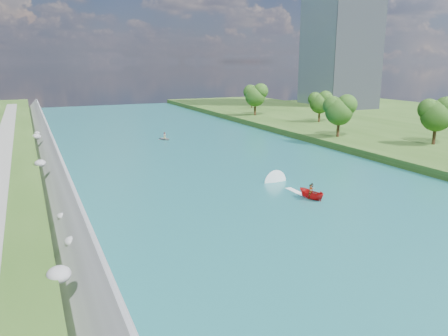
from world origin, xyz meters
name	(u,v)px	position (x,y,z in m)	size (l,w,h in m)	color
ground	(289,207)	(0.00, 0.00, 0.00)	(260.00, 260.00, 0.00)	#2D5119
river_water	(223,171)	(0.00, 20.00, 0.05)	(55.00, 240.00, 0.10)	#175158
berm_east	(439,144)	(49.50, 20.00, 0.75)	(44.00, 240.00, 1.50)	#2D5119
riprap_bank	(53,178)	(-25.87, 19.27, 1.82)	(4.19, 236.00, 4.41)	slate
office_tower	(341,27)	(82.50, 95.00, 30.00)	(22.00, 22.00, 60.00)	gray
trees_east	(379,114)	(38.99, 26.82, 6.62)	(17.94, 139.48, 11.08)	#294813
motorboat	(302,190)	(4.18, 3.37, 0.69)	(3.60, 18.74, 2.08)	#B60E0E
raft	(165,138)	(-0.26, 51.62, 0.49)	(3.19, 3.65, 1.73)	#9799A0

